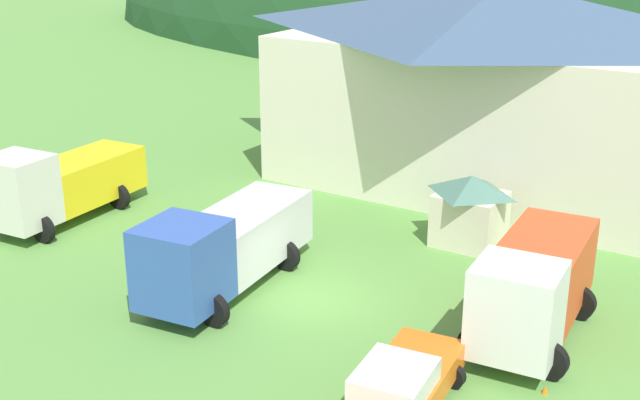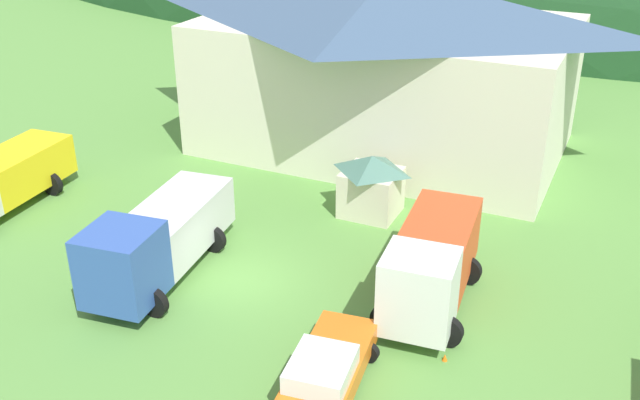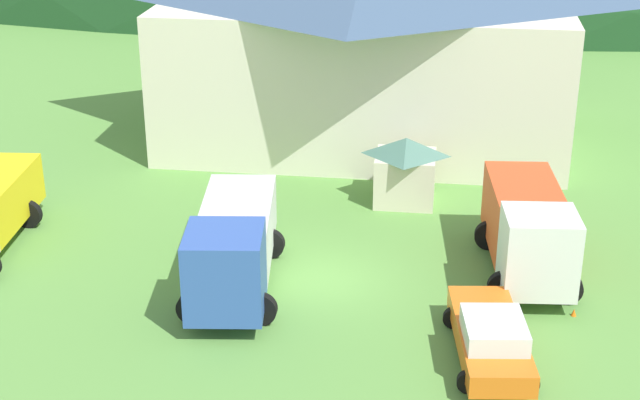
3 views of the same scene
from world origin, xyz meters
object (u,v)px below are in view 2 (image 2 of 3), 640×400
object	(u,v)px
play_shed_cream	(371,184)
box_truck_blue	(157,239)
traffic_cone_near_pickup	(445,360)
depot_building	(387,60)
heavy_rig_white	(431,263)
service_pickup_orange	(326,373)

from	to	relation	value
play_shed_cream	box_truck_blue	size ratio (longest dim) A/B	0.34
traffic_cone_near_pickup	depot_building	bearing A→B (deg)	116.44
depot_building	box_truck_blue	distance (m)	17.19
heavy_rig_white	traffic_cone_near_pickup	world-z (taller)	heavy_rig_white
play_shed_cream	box_truck_blue	bearing A→B (deg)	-122.25
depot_building	traffic_cone_near_pickup	world-z (taller)	depot_building
depot_building	service_pickup_orange	bearing A→B (deg)	-74.36
play_shed_cream	traffic_cone_near_pickup	bearing A→B (deg)	-55.59
depot_building	heavy_rig_white	xyz separation A→B (m)	(6.99, -14.12, -3.04)
depot_building	play_shed_cream	bearing A→B (deg)	-73.49
heavy_rig_white	service_pickup_orange	bearing A→B (deg)	-18.59
heavy_rig_white	traffic_cone_near_pickup	bearing A→B (deg)	21.80
heavy_rig_white	service_pickup_orange	size ratio (longest dim) A/B	1.27
box_truck_blue	traffic_cone_near_pickup	distance (m)	11.46
box_truck_blue	traffic_cone_near_pickup	world-z (taller)	box_truck_blue
service_pickup_orange	traffic_cone_near_pickup	bearing A→B (deg)	130.34
depot_building	heavy_rig_white	distance (m)	16.04
depot_building	play_shed_cream	size ratio (longest dim) A/B	7.19
service_pickup_orange	heavy_rig_white	bearing A→B (deg)	159.39
play_shed_cream	box_truck_blue	world-z (taller)	box_truck_blue
service_pickup_orange	box_truck_blue	bearing A→B (deg)	-118.54
play_shed_cream	box_truck_blue	distance (m)	10.03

